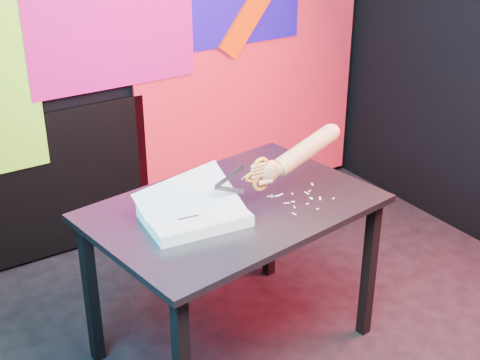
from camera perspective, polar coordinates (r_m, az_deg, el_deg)
room at (r=2.57m, az=7.36°, el=8.96°), size 3.01×3.01×2.71m
backdrop at (r=3.89m, az=-6.26°, el=8.80°), size 2.88×0.05×2.08m
work_table at (r=2.89m, az=-0.55°, el=-3.70°), size 1.29×0.95×0.75m
printout_stack at (r=2.72m, az=-3.92°, el=-3.03°), size 0.43×0.34×0.21m
scissors at (r=2.77m, az=1.48°, el=0.41°), size 0.27×0.02×0.15m
hand_forearm at (r=2.87m, az=5.15°, el=2.30°), size 0.45×0.08×0.19m
paper_clippings at (r=2.92m, az=4.95°, el=-1.50°), size 0.25×0.22×0.00m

